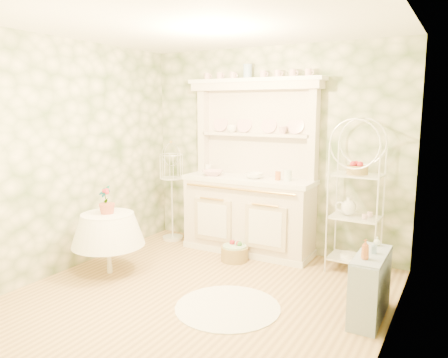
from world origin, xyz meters
The scene contains 21 objects.
floor centered at (0.00, 0.00, 0.00)m, with size 3.60×3.60×0.00m, color tan.
ceiling centered at (0.00, 0.00, 2.70)m, with size 3.60×3.60×0.00m, color white.
wall_left centered at (-1.80, 0.00, 1.35)m, with size 3.60×3.60×0.00m, color beige.
wall_right centered at (1.80, 0.00, 1.35)m, with size 3.60×3.60×0.00m, color beige.
wall_back centered at (0.00, 1.80, 1.35)m, with size 3.60×3.60×0.00m, color beige.
wall_front centered at (0.00, -1.80, 1.35)m, with size 3.60×3.60×0.00m, color beige.
kitchen_dresser centered at (-0.20, 1.52, 1.15)m, with size 1.87×0.61×2.29m, color silver.
bakers_rack centered at (1.20, 1.49, 0.89)m, with size 0.56×0.40×1.79m, color white.
side_shelf centered at (1.61, 0.37, 0.31)m, with size 0.27×0.72×0.62m, color #95A3B7.
round_table centered at (-1.27, 0.02, 0.32)m, with size 0.59×0.59×0.64m, color white.
birdcage_stand centered at (-1.41, 1.46, 0.70)m, with size 0.33×0.33×1.40m, color white.
floor_basket centered at (-0.18, 1.10, 0.12)m, with size 0.36×0.36×0.23m, color #9E864D.
lace_rug centered at (0.37, -0.09, 0.00)m, with size 1.03×1.03×0.01m, color white.
bowl_floral centered at (-0.69, 1.43, 1.02)m, with size 0.28×0.28×0.07m, color white.
bowl_white centered at (-0.09, 1.47, 1.02)m, with size 0.23×0.23×0.07m, color white.
cup_left centered at (-0.54, 1.68, 1.61)m, with size 0.13×0.13×0.10m, color white.
cup_right centered at (0.20, 1.68, 1.61)m, with size 0.11×0.11×0.10m, color white.
potted_geranium centered at (-1.30, 0.04, 0.85)m, with size 0.17×0.11×0.32m, color #3F7238.
bottle_amber centered at (1.58, 0.19, 0.68)m, with size 0.07×0.07×0.18m, color #B86330.
bottle_blue centered at (1.62, 0.39, 0.65)m, with size 0.05×0.05×0.10m, color #81A1C0.
bottle_glass centered at (1.60, 0.64, 0.65)m, with size 0.07×0.07×0.09m, color silver.
Camera 1 is at (2.28, -3.57, 1.92)m, focal length 35.00 mm.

